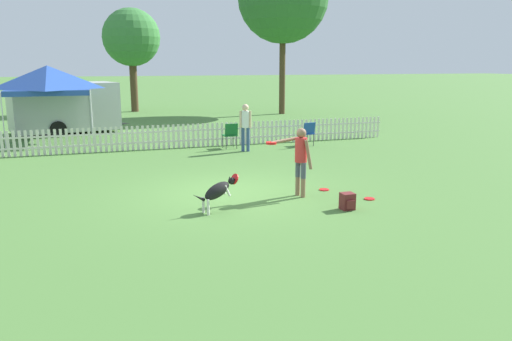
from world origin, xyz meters
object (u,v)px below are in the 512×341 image
(spectator_standing, at_px, (245,123))
(backpack_on_grass, at_px, (347,201))
(canopy_tent_main, at_px, (48,80))
(tree_right_grove, at_px, (131,38))
(leaping_dog, at_px, (218,191))
(folding_chair_blue_left, at_px, (230,133))
(equipment_trailer, at_px, (64,107))
(handler_person, at_px, (300,154))
(frisbee_near_handler, at_px, (369,199))
(folding_chair_center, at_px, (307,132))
(frisbee_near_dog, at_px, (324,190))

(spectator_standing, bearing_deg, backpack_on_grass, 111.76)
(canopy_tent_main, height_order, spectator_standing, canopy_tent_main)
(tree_right_grove, bearing_deg, canopy_tent_main, -110.00)
(leaping_dog, xyz_separation_m, canopy_tent_main, (-3.79, 11.48, 1.97))
(leaping_dog, bearing_deg, canopy_tent_main, -176.99)
(backpack_on_grass, distance_m, folding_chair_blue_left, 8.31)
(leaping_dog, xyz_separation_m, equipment_trailer, (-3.38, 13.97, 0.72))
(handler_person, bearing_deg, leaping_dog, 90.20)
(leaping_dog, distance_m, spectator_standing, 7.38)
(frisbee_near_handler, distance_m, folding_chair_center, 7.60)
(leaping_dog, distance_m, frisbee_near_dog, 3.09)
(spectator_standing, bearing_deg, frisbee_near_handler, 118.85)
(handler_person, relative_size, spectator_standing, 0.96)
(spectator_standing, relative_size, tree_right_grove, 0.26)
(leaping_dog, relative_size, canopy_tent_main, 0.35)
(frisbee_near_handler, height_order, backpack_on_grass, backpack_on_grass)
(frisbee_near_handler, distance_m, equipment_trailer, 15.79)
(folding_chair_center, bearing_deg, frisbee_near_dog, 59.87)
(folding_chair_blue_left, relative_size, canopy_tent_main, 0.30)
(handler_person, distance_m, folding_chair_center, 7.36)
(leaping_dog, distance_m, equipment_trailer, 14.39)
(tree_right_grove, bearing_deg, frisbee_near_dog, -84.09)
(folding_chair_center, height_order, equipment_trailer, equipment_trailer)
(folding_chair_center, relative_size, equipment_trailer, 0.17)
(equipment_trailer, bearing_deg, leaping_dog, -90.25)
(handler_person, distance_m, frisbee_near_dog, 1.33)
(folding_chair_center, xyz_separation_m, tree_right_grove, (-4.75, 16.31, 4.08))
(leaping_dog, distance_m, backpack_on_grass, 2.75)
(handler_person, bearing_deg, tree_right_grove, -11.47)
(handler_person, height_order, equipment_trailer, equipment_trailer)
(handler_person, height_order, tree_right_grove, tree_right_grove)
(canopy_tent_main, bearing_deg, leaping_dog, -71.75)
(frisbee_near_dog, height_order, backpack_on_grass, backpack_on_grass)
(equipment_trailer, bearing_deg, frisbee_near_dog, -78.10)
(handler_person, xyz_separation_m, frisbee_near_dog, (0.82, 0.34, -0.99))
(folding_chair_blue_left, distance_m, equipment_trailer, 8.69)
(folding_chair_blue_left, bearing_deg, equipment_trailer, -50.00)
(leaping_dog, relative_size, tree_right_grove, 0.17)
(leaping_dog, distance_m, canopy_tent_main, 12.25)
(folding_chair_center, bearing_deg, spectator_standing, -1.00)
(handler_person, bearing_deg, backpack_on_grass, -172.89)
(tree_right_grove, bearing_deg, spectator_standing, -82.49)
(frisbee_near_handler, distance_m, backpack_on_grass, 1.05)
(leaping_dog, relative_size, backpack_on_grass, 3.00)
(folding_chair_blue_left, relative_size, equipment_trailer, 0.17)
(frisbee_near_dog, xyz_separation_m, folding_chair_blue_left, (-0.47, 6.64, 0.55))
(frisbee_near_dog, relative_size, folding_chair_center, 0.27)
(folding_chair_blue_left, distance_m, tree_right_grove, 16.55)
(backpack_on_grass, xyz_separation_m, canopy_tent_main, (-6.42, 12.22, 2.25))
(frisbee_near_dog, bearing_deg, leaping_dog, -162.59)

